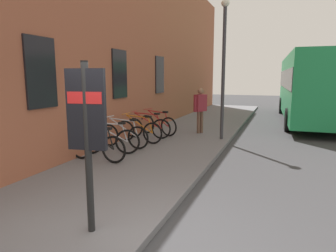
{
  "coord_description": "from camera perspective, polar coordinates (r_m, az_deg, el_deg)",
  "views": [
    {
      "loc": [
        -3.32,
        -1.62,
        2.31
      ],
      "look_at": [
        2.75,
        0.7,
        1.23
      ],
      "focal_mm": 31.73,
      "sensor_mm": 36.0,
      "label": 1
    }
  ],
  "objects": [
    {
      "name": "bicycle_by_door",
      "position": [
        9.32,
        -8.57,
        -1.82
      ],
      "size": [
        0.48,
        1.77,
        0.97
      ],
      "color": "black",
      "rests_on": "sidewalk_pavement"
    },
    {
      "name": "street_lamp",
      "position": [
        10.58,
        10.66,
        12.86
      ],
      "size": [
        0.28,
        0.28,
        4.77
      ],
      "color": "#333338",
      "rests_on": "sidewalk_pavement"
    },
    {
      "name": "city_bus",
      "position": [
        17.0,
        25.76,
        7.18
      ],
      "size": [
        10.6,
        2.98,
        3.35
      ],
      "color": "#1E8C4C",
      "rests_on": "ground"
    },
    {
      "name": "bicycle_end_of_row",
      "position": [
        10.7,
        -3.98,
        -0.29
      ],
      "size": [
        0.48,
        1.77,
        0.97
      ],
      "color": "black",
      "rests_on": "sidewalk_pavement"
    },
    {
      "name": "bicycle_beside_lamp",
      "position": [
        8.64,
        -11.16,
        -2.78
      ],
      "size": [
        0.7,
        1.69,
        0.97
      ],
      "color": "black",
      "rests_on": "sidewalk_pavement"
    },
    {
      "name": "bicycle_mid_rack",
      "position": [
        7.99,
        -13.51,
        -3.86
      ],
      "size": [
        0.48,
        1.77,
        0.97
      ],
      "color": "black",
      "rests_on": "sidewalk_pavement"
    },
    {
      "name": "station_facade",
      "position": [
        13.53,
        -2.96,
        15.48
      ],
      "size": [
        22.0,
        0.65,
        7.49
      ],
      "color": "#9E563D",
      "rests_on": "ground"
    },
    {
      "name": "transit_info_sign",
      "position": [
        4.16,
        -15.33,
        0.95
      ],
      "size": [
        0.17,
        0.56,
        2.4
      ],
      "color": "black",
      "rests_on": "sidewalk_pavement"
    },
    {
      "name": "sidewalk_pavement",
      "position": [
        12.03,
        4.24,
        -1.38
      ],
      "size": [
        24.0,
        3.5,
        0.12
      ],
      "primitive_type": "cube",
      "color": "slate",
      "rests_on": "ground"
    },
    {
      "name": "pedestrian_by_facade",
      "position": [
        11.65,
        6.22,
        3.87
      ],
      "size": [
        0.6,
        0.46,
        1.76
      ],
      "color": "brown",
      "rests_on": "sidewalk_pavement"
    },
    {
      "name": "bicycle_far_end",
      "position": [
        11.32,
        -1.99,
        0.27
      ],
      "size": [
        0.62,
        1.72,
        0.97
      ],
      "color": "black",
      "rests_on": "sidewalk_pavement"
    },
    {
      "name": "ground",
      "position": [
        9.63,
        16.63,
        -4.86
      ],
      "size": [
        60.0,
        60.0,
        0.0
      ],
      "primitive_type": "plane",
      "color": "#38383A"
    },
    {
      "name": "bicycle_under_window",
      "position": [
        10.01,
        -5.62,
        -0.99
      ],
      "size": [
        0.48,
        1.77,
        0.97
      ],
      "color": "black",
      "rests_on": "sidewalk_pavement"
    }
  ]
}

